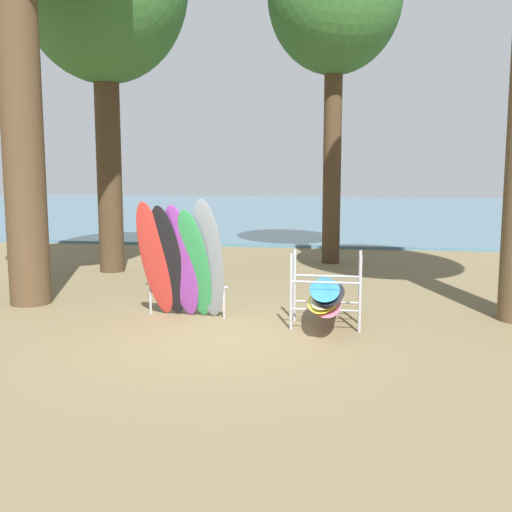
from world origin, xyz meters
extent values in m
plane|color=brown|center=(0.00, 0.00, 0.00)|extent=(80.00, 80.00, 0.00)
cube|color=#477084|center=(0.00, 29.06, 0.05)|extent=(80.00, 36.00, 0.10)
cylinder|color=#4C3823|center=(-4.09, 1.76, 3.63)|extent=(0.77, 0.77, 7.26)
cylinder|color=#42301E|center=(1.46, 7.97, 3.00)|extent=(0.49, 0.49, 6.00)
cylinder|color=#42301E|center=(-3.99, 5.65, 2.86)|extent=(0.62, 0.62, 5.72)
ellipsoid|color=red|center=(-1.28, 0.93, 1.04)|extent=(0.64, 0.97, 2.08)
ellipsoid|color=black|center=(-1.05, 0.92, 1.01)|extent=(0.60, 0.93, 2.02)
ellipsoid|color=purple|center=(-0.81, 0.91, 1.02)|extent=(0.62, 0.88, 2.03)
ellipsoid|color=#339E56|center=(-0.58, 0.91, 0.98)|extent=(0.64, 0.92, 1.95)
ellipsoid|color=gray|center=(-0.34, 0.90, 1.07)|extent=(0.55, 0.81, 2.13)
cylinder|color=#9EA0A5|center=(-1.50, 1.28, 0.28)|extent=(0.04, 0.04, 0.55)
cylinder|color=#9EA0A5|center=(-0.12, 1.15, 0.28)|extent=(0.04, 0.04, 0.55)
cylinder|color=#9EA0A5|center=(-0.81, 1.22, 0.55)|extent=(1.54, 0.18, 0.04)
cylinder|color=#9EA0A5|center=(1.11, 0.56, 0.62)|extent=(0.05, 0.05, 1.25)
cylinder|color=#9EA0A5|center=(2.21, 0.56, 0.62)|extent=(0.05, 0.05, 1.25)
cylinder|color=#9EA0A5|center=(1.11, 1.16, 0.62)|extent=(0.05, 0.05, 1.25)
cylinder|color=#9EA0A5|center=(2.21, 1.16, 0.62)|extent=(0.05, 0.05, 1.25)
cylinder|color=#9EA0A5|center=(1.66, 0.56, 0.35)|extent=(1.10, 0.04, 0.04)
cylinder|color=#9EA0A5|center=(1.66, 0.56, 0.80)|extent=(1.10, 0.04, 0.04)
cylinder|color=#9EA0A5|center=(1.66, 1.16, 0.35)|extent=(1.10, 0.04, 0.04)
cylinder|color=#9EA0A5|center=(1.66, 1.16, 0.80)|extent=(1.10, 0.04, 0.04)
ellipsoid|color=pink|center=(1.66, 0.86, 0.40)|extent=(0.61, 2.12, 0.06)
ellipsoid|color=yellow|center=(1.62, 0.86, 0.46)|extent=(0.52, 2.10, 0.06)
ellipsoid|color=#C6B289|center=(1.70, 0.86, 0.52)|extent=(0.65, 2.13, 0.06)
ellipsoid|color=black|center=(1.72, 0.86, 0.58)|extent=(0.51, 2.10, 0.06)
ellipsoid|color=#2D8ED1|center=(1.64, 0.86, 0.64)|extent=(0.60, 2.12, 0.06)
camera|label=1|loc=(2.11, -9.27, 2.60)|focal=43.70mm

